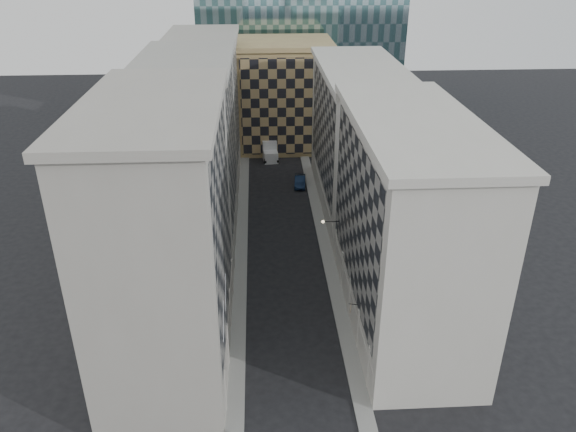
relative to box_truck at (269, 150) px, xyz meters
name	(u,v)px	position (x,y,z in m)	size (l,w,h in m)	color
sidewalk_west	(242,245)	(-4.31, -31.05, -1.35)	(1.50, 100.00, 0.15)	gray
sidewalk_east	(325,243)	(6.19, -31.05, -1.35)	(1.50, 100.00, 0.15)	gray
bldg_left_a	(166,237)	(-9.94, -50.05, 10.40)	(10.80, 22.80, 23.70)	#A09A90
bldg_left_b	(192,153)	(-9.94, -28.05, 9.90)	(10.80, 22.80, 22.70)	#9C9A91
bldg_left_c	(206,108)	(-9.94, -6.05, 9.40)	(10.80, 22.80, 21.70)	#A09A90
bldg_right_a	(405,224)	(11.82, -46.05, 8.90)	(10.80, 26.80, 20.70)	beige
bldg_right_b	(357,138)	(11.83, -19.05, 8.42)	(10.80, 28.80, 19.70)	beige
tan_block	(284,94)	(2.94, 6.85, 8.01)	(16.80, 14.80, 18.80)	tan
flagpoles_left	(224,306)	(-4.96, -55.05, 6.58)	(0.10, 6.33, 2.33)	gray
bracket_lamp	(325,222)	(5.32, -37.05, 4.78)	(1.98, 0.36, 0.36)	black
box_truck	(269,150)	(0.00, 0.00, 0.00)	(2.97, 6.16, 3.27)	silver
dark_car	(300,181)	(4.44, -12.60, -0.65)	(1.64, 4.69, 1.55)	#0F1D38
shop_sign	(351,308)	(6.36, -50.10, 2.41)	(0.81, 0.71, 0.80)	black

